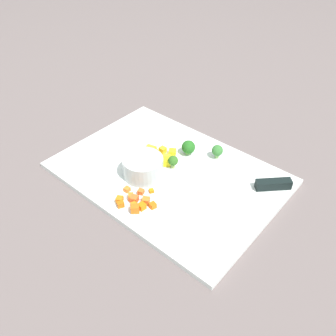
# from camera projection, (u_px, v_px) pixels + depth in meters

# --- Properties ---
(ground_plane) EXTENTS (4.00, 4.00, 0.00)m
(ground_plane) POSITION_uv_depth(u_px,v_px,m) (168.00, 175.00, 0.83)
(ground_plane) COLOR #6A5D5C
(cutting_board) EXTENTS (0.51, 0.36, 0.01)m
(cutting_board) POSITION_uv_depth(u_px,v_px,m) (168.00, 173.00, 0.83)
(cutting_board) COLOR white
(cutting_board) RESTS_ON ground_plane
(prep_bowl) EXTENTS (0.09, 0.09, 0.05)m
(prep_bowl) POSITION_uv_depth(u_px,v_px,m) (143.00, 167.00, 0.80)
(prep_bowl) COLOR #B4BCBB
(prep_bowl) RESTS_ON cutting_board
(chef_knife) EXTENTS (0.25, 0.26, 0.02)m
(chef_knife) POSITION_uv_depth(u_px,v_px,m) (246.00, 187.00, 0.77)
(chef_knife) COLOR silver
(chef_knife) RESTS_ON cutting_board
(carrot_dice_0) EXTENTS (0.02, 0.02, 0.01)m
(carrot_dice_0) POSITION_uv_depth(u_px,v_px,m) (120.00, 204.00, 0.73)
(carrot_dice_0) COLOR orange
(carrot_dice_0) RESTS_ON cutting_board
(carrot_dice_1) EXTENTS (0.01, 0.01, 0.01)m
(carrot_dice_1) POSITION_uv_depth(u_px,v_px,m) (151.00, 191.00, 0.77)
(carrot_dice_1) COLOR orange
(carrot_dice_1) RESTS_ON cutting_board
(carrot_dice_2) EXTENTS (0.02, 0.02, 0.01)m
(carrot_dice_2) POSITION_uv_depth(u_px,v_px,m) (153.00, 205.00, 0.73)
(carrot_dice_2) COLOR orange
(carrot_dice_2) RESTS_ON cutting_board
(carrot_dice_3) EXTENTS (0.01, 0.01, 0.01)m
(carrot_dice_3) POSITION_uv_depth(u_px,v_px,m) (134.00, 205.00, 0.73)
(carrot_dice_3) COLOR orange
(carrot_dice_3) RESTS_ON cutting_board
(carrot_dice_4) EXTENTS (0.02, 0.02, 0.02)m
(carrot_dice_4) POSITION_uv_depth(u_px,v_px,m) (135.00, 209.00, 0.72)
(carrot_dice_4) COLOR orange
(carrot_dice_4) RESTS_ON cutting_board
(carrot_dice_5) EXTENTS (0.02, 0.02, 0.01)m
(carrot_dice_5) POSITION_uv_depth(u_px,v_px,m) (134.00, 199.00, 0.74)
(carrot_dice_5) COLOR orange
(carrot_dice_5) RESTS_ON cutting_board
(carrot_dice_6) EXTENTS (0.02, 0.02, 0.01)m
(carrot_dice_6) POSITION_uv_depth(u_px,v_px,m) (120.00, 200.00, 0.74)
(carrot_dice_6) COLOR orange
(carrot_dice_6) RESTS_ON cutting_board
(carrot_dice_7) EXTENTS (0.01, 0.01, 0.01)m
(carrot_dice_7) POSITION_uv_depth(u_px,v_px,m) (127.00, 189.00, 0.77)
(carrot_dice_7) COLOR orange
(carrot_dice_7) RESTS_ON cutting_board
(carrot_dice_8) EXTENTS (0.02, 0.02, 0.01)m
(carrot_dice_8) POSITION_uv_depth(u_px,v_px,m) (146.00, 201.00, 0.74)
(carrot_dice_8) COLOR orange
(carrot_dice_8) RESTS_ON cutting_board
(carrot_dice_9) EXTENTS (0.02, 0.02, 0.01)m
(carrot_dice_9) POSITION_uv_depth(u_px,v_px,m) (142.00, 206.00, 0.73)
(carrot_dice_9) COLOR orange
(carrot_dice_9) RESTS_ON cutting_board
(carrot_dice_10) EXTENTS (0.02, 0.02, 0.01)m
(carrot_dice_10) POSITION_uv_depth(u_px,v_px,m) (141.00, 192.00, 0.76)
(carrot_dice_10) COLOR orange
(carrot_dice_10) RESTS_ON cutting_board
(carrot_dice_11) EXTENTS (0.02, 0.02, 0.01)m
(carrot_dice_11) POSITION_uv_depth(u_px,v_px,m) (131.00, 197.00, 0.75)
(carrot_dice_11) COLOR orange
(carrot_dice_11) RESTS_ON cutting_board
(pepper_dice_0) EXTENTS (0.03, 0.02, 0.02)m
(pepper_dice_0) POSITION_uv_depth(u_px,v_px,m) (156.00, 155.00, 0.86)
(pepper_dice_0) COLOR yellow
(pepper_dice_0) RESTS_ON cutting_board
(pepper_dice_1) EXTENTS (0.02, 0.02, 0.01)m
(pepper_dice_1) POSITION_uv_depth(u_px,v_px,m) (163.00, 150.00, 0.88)
(pepper_dice_1) COLOR yellow
(pepper_dice_1) RESTS_ON cutting_board
(pepper_dice_2) EXTENTS (0.03, 0.02, 0.02)m
(pepper_dice_2) POSITION_uv_depth(u_px,v_px,m) (151.00, 150.00, 0.87)
(pepper_dice_2) COLOR yellow
(pepper_dice_2) RESTS_ON cutting_board
(pepper_dice_3) EXTENTS (0.02, 0.02, 0.02)m
(pepper_dice_3) POSITION_uv_depth(u_px,v_px,m) (166.00, 158.00, 0.85)
(pepper_dice_3) COLOR yellow
(pepper_dice_3) RESTS_ON cutting_board
(pepper_dice_4) EXTENTS (0.02, 0.02, 0.01)m
(pepper_dice_4) POSITION_uv_depth(u_px,v_px,m) (172.00, 152.00, 0.87)
(pepper_dice_4) COLOR yellow
(pepper_dice_4) RESTS_ON cutting_board
(pepper_dice_5) EXTENTS (0.03, 0.03, 0.02)m
(pepper_dice_5) POSITION_uv_depth(u_px,v_px,m) (166.00, 162.00, 0.84)
(pepper_dice_5) COLOR yellow
(pepper_dice_5) RESTS_ON cutting_board
(pepper_dice_6) EXTENTS (0.02, 0.02, 0.02)m
(pepper_dice_6) POSITION_uv_depth(u_px,v_px,m) (147.00, 154.00, 0.86)
(pepper_dice_6) COLOR yellow
(pepper_dice_6) RESTS_ON cutting_board
(broccoli_floret_0) EXTENTS (0.03, 0.03, 0.04)m
(broccoli_floret_0) POSITION_uv_depth(u_px,v_px,m) (188.00, 147.00, 0.86)
(broccoli_floret_0) COLOR #80B76A
(broccoli_floret_0) RESTS_ON cutting_board
(broccoli_floret_1) EXTENTS (0.02, 0.02, 0.03)m
(broccoli_floret_1) POSITION_uv_depth(u_px,v_px,m) (173.00, 161.00, 0.82)
(broccoli_floret_1) COLOR #93B35C
(broccoli_floret_1) RESTS_ON cutting_board
(broccoli_floret_2) EXTENTS (0.03, 0.03, 0.04)m
(broccoli_floret_2) POSITION_uv_depth(u_px,v_px,m) (217.00, 151.00, 0.85)
(broccoli_floret_2) COLOR #81B262
(broccoli_floret_2) RESTS_ON cutting_board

